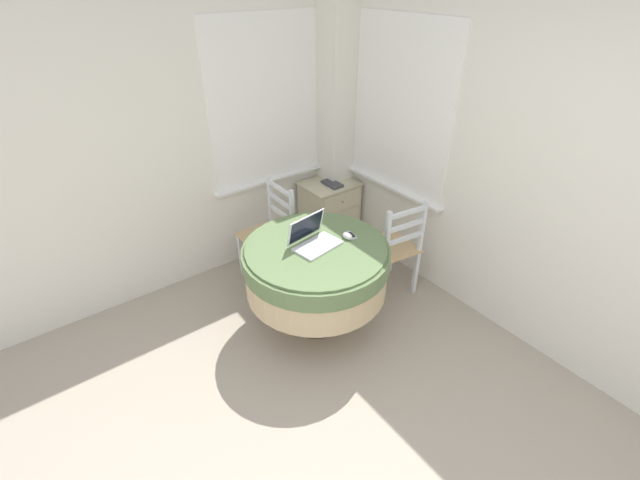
{
  "coord_description": "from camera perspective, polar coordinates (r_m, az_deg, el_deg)",
  "views": [
    {
      "loc": [
        -0.72,
        -0.69,
        2.48
      ],
      "look_at": [
        0.97,
        1.56,
        0.69
      ],
      "focal_mm": 24.0,
      "sensor_mm": 36.0,
      "label": 1
    }
  ],
  "objects": [
    {
      "name": "corner_room_shell",
      "position": [
        3.22,
        1.23,
        10.59
      ],
      "size": [
        4.27,
        4.5,
        2.55
      ],
      "color": "white",
      "rests_on": "ground_plane"
    },
    {
      "name": "round_dining_table",
      "position": [
        3.22,
        -0.53,
        -3.4
      ],
      "size": [
        1.1,
        1.1,
        0.76
      ],
      "color": "#4C3D2D",
      "rests_on": "ground_plane"
    },
    {
      "name": "laptop",
      "position": [
        3.11,
        -0.87,
        0.1
      ],
      "size": [
        0.37,
        0.3,
        0.22
      ],
      "color": "silver",
      "rests_on": "round_dining_table"
    },
    {
      "name": "computer_mouse",
      "position": [
        3.2,
        3.69,
        0.55
      ],
      "size": [
        0.06,
        0.09,
        0.05
      ],
      "color": "white",
      "rests_on": "round_dining_table"
    },
    {
      "name": "cell_phone",
      "position": [
        3.25,
        4.12,
        0.62
      ],
      "size": [
        0.07,
        0.12,
        0.01
      ],
      "color": "#B2B7BC",
      "rests_on": "round_dining_table"
    },
    {
      "name": "dining_chair_near_back_window",
      "position": [
        3.88,
        -6.7,
        0.75
      ],
      "size": [
        0.4,
        0.41,
        0.92
      ],
      "color": "tan",
      "rests_on": "ground_plane"
    },
    {
      "name": "dining_chair_near_right_window",
      "position": [
        3.71,
        9.65,
        -1.14
      ],
      "size": [
        0.46,
        0.45,
        0.92
      ],
      "color": "tan",
      "rests_on": "ground_plane"
    },
    {
      "name": "corner_cabinet",
      "position": [
        4.47,
        1.24,
        3.8
      ],
      "size": [
        0.54,
        0.45,
        0.66
      ],
      "color": "beige",
      "rests_on": "ground_plane"
    },
    {
      "name": "book_on_cabinet",
      "position": [
        4.28,
        1.63,
        7.5
      ],
      "size": [
        0.12,
        0.22,
        0.02
      ],
      "color": "#3F3F44",
      "rests_on": "corner_cabinet"
    }
  ]
}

